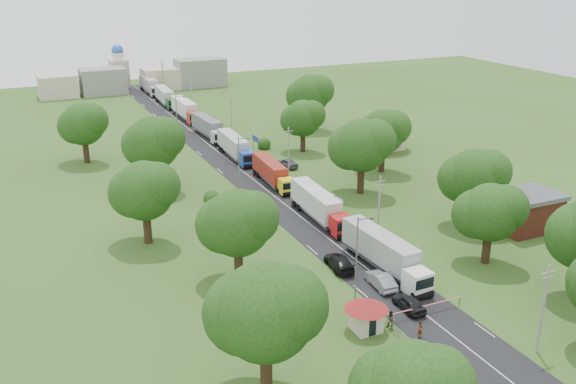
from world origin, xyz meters
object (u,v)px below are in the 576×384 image
car_lane_front (409,303)px  car_lane_mid (381,280)px  guard_booth (366,311)px  info_sign (256,142)px  pedestrian_near (420,330)px  boom_barrier (414,309)px  truck_0 (385,253)px

car_lane_front → car_lane_mid: 5.50m
guard_booth → info_sign: info_sign is taller
info_sign → car_lane_mid: size_ratio=0.82×
car_lane_front → car_lane_mid: car_lane_mid is taller
guard_booth → car_lane_mid: 9.45m
guard_booth → pedestrian_near: guard_booth is taller
info_sign → boom_barrier: bearing=-96.2°
truck_0 → car_lane_mid: size_ratio=3.11×
truck_0 → pedestrian_near: truck_0 is taller
guard_booth → info_sign: bearing=78.3°
car_lane_mid → pedestrian_near: 10.71m
boom_barrier → car_lane_front: bearing=76.6°
boom_barrier → truck_0: bearing=74.1°
info_sign → car_lane_front: bearing=-96.0°
car_lane_front → info_sign: bearing=-94.3°
truck_0 → pedestrian_near: bearing=-108.8°
info_sign → car_lane_front: size_ratio=0.90×
car_lane_mid → truck_0: bearing=-123.4°
guard_booth → truck_0: bearing=49.7°
boom_barrier → car_lane_front: 1.55m
car_lane_front → pedestrian_near: 5.44m
boom_barrier → info_sign: 60.39m
truck_0 → info_sign: bearing=85.9°
boom_barrier → info_sign: (6.56, 60.00, 2.11)m
truck_0 → car_lane_front: bearing=-106.3°
guard_booth → car_lane_mid: (6.20, 7.00, -1.34)m
boom_barrier → car_lane_mid: bearing=87.1°
car_lane_front → truck_0: bearing=-104.5°
boom_barrier → car_lane_mid: car_lane_mid is taller
info_sign → car_lane_mid: 53.41m
guard_booth → car_lane_front: (6.20, 1.50, -1.38)m
pedestrian_near → guard_booth: bearing=107.8°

